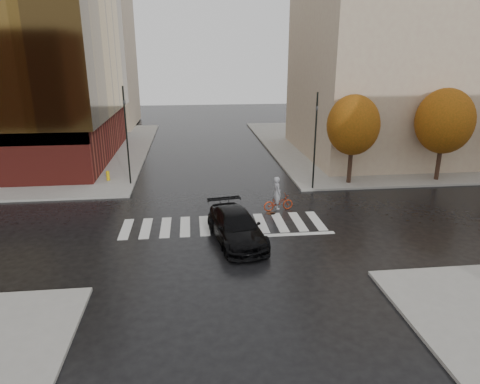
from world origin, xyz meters
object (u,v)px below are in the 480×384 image
(sedan, at_px, (236,227))
(traffic_light_nw, at_px, (126,130))
(traffic_light_ne, at_px, (315,136))
(cyclist, at_px, (278,199))
(fire_hydrant, at_px, (108,175))

(sedan, height_order, traffic_light_nw, traffic_light_nw)
(sedan, height_order, traffic_light_ne, traffic_light_ne)
(sedan, relative_size, traffic_light_nw, 0.78)
(cyclist, height_order, traffic_light_nw, traffic_light_nw)
(sedan, xyz_separation_m, fire_hydrant, (-8.59, 11.80, -0.24))
(traffic_light_nw, bearing_deg, traffic_light_ne, 95.96)
(traffic_light_nw, relative_size, traffic_light_ne, 1.05)
(cyclist, relative_size, traffic_light_ne, 0.32)
(traffic_light_ne, xyz_separation_m, fire_hydrant, (-15.00, 3.70, -3.39))
(sedan, relative_size, cyclist, 2.54)
(sedan, xyz_separation_m, cyclist, (3.07, 4.30, -0.06))
(sedan, xyz_separation_m, traffic_light_nw, (-6.80, 10.80, 3.36))
(sedan, bearing_deg, cyclist, 44.83)
(traffic_light_nw, bearing_deg, cyclist, 74.15)
(cyclist, height_order, fire_hydrant, cyclist)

